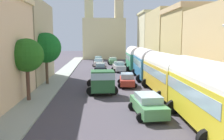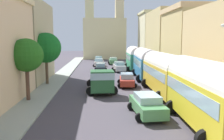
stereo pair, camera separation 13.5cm
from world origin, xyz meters
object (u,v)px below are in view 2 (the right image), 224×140
(parked_bus_3, at_px, (135,57))
(car_5, at_px, (119,67))
(car_3, at_px, (147,105))
(car_2, at_px, (99,60))
(parked_bus_1, at_px, (164,71))
(car_1, at_px, (99,62))
(car_6, at_px, (113,61))
(parked_bus_0, at_px, (206,91))
(car_0, at_px, (101,68))
(parked_bus_2, at_px, (145,62))
(cargo_truck_0, at_px, (101,80))
(car_4, at_px, (127,80))

(parked_bus_3, distance_m, car_5, 3.51)
(car_5, bearing_deg, car_3, -90.22)
(parked_bus_3, height_order, car_2, parked_bus_3)
(car_3, relative_size, car_5, 0.98)
(parked_bus_1, distance_m, parked_bus_3, 18.00)
(car_3, distance_m, car_5, 23.00)
(car_1, relative_size, car_6, 1.00)
(parked_bus_0, height_order, parked_bus_3, parked_bus_0)
(parked_bus_3, bearing_deg, car_0, -161.05)
(parked_bus_0, distance_m, car_6, 37.12)
(parked_bus_3, distance_m, car_1, 9.05)
(parked_bus_0, distance_m, parked_bus_2, 18.00)
(cargo_truck_0, relative_size, car_4, 1.66)
(car_0, bearing_deg, car_4, -76.36)
(car_3, bearing_deg, parked_bus_3, 83.08)
(car_1, bearing_deg, car_0, -88.32)
(parked_bus_1, bearing_deg, car_1, 104.41)
(parked_bus_0, height_order, car_0, parked_bus_0)
(car_6, bearing_deg, car_5, -88.48)
(parked_bus_2, bearing_deg, parked_bus_3, 90.00)
(parked_bus_0, distance_m, car_3, 4.23)
(parked_bus_2, distance_m, car_6, 19.27)
(car_5, bearing_deg, parked_bus_3, 25.74)
(parked_bus_1, height_order, parked_bus_3, parked_bus_3)
(car_1, xyz_separation_m, car_3, (3.30, -30.75, -0.02))
(parked_bus_0, xyz_separation_m, car_6, (-3.17, 36.95, -1.53))
(car_5, relative_size, car_6, 1.08)
(car_3, bearing_deg, car_0, 97.79)
(parked_bus_3, distance_m, car_4, 14.36)
(car_5, bearing_deg, car_4, -91.21)
(parked_bus_3, distance_m, cargo_truck_0, 18.09)
(parked_bus_2, xyz_separation_m, car_1, (-6.26, 15.36, -1.52))
(car_2, bearing_deg, cargo_truck_0, -89.65)
(car_0, relative_size, car_2, 1.09)
(car_4, bearing_deg, car_6, 90.08)
(parked_bus_2, xyz_separation_m, car_5, (-2.87, 7.62, -1.49))
(car_3, relative_size, car_4, 1.07)
(car_2, bearing_deg, parked_bus_0, -80.99)
(parked_bus_1, xyz_separation_m, parked_bus_2, (0.00, 9.00, 0.06))
(car_5, xyz_separation_m, car_6, (-0.30, 11.33, -0.05))
(parked_bus_2, xyz_separation_m, car_2, (-6.29, 21.67, -1.53))
(car_1, bearing_deg, car_2, 90.29)
(parked_bus_0, bearing_deg, car_6, 94.90)
(parked_bus_0, height_order, parked_bus_1, parked_bus_0)
(car_0, bearing_deg, car_2, 91.08)
(parked_bus_1, distance_m, car_2, 31.34)
(parked_bus_1, height_order, car_1, parked_bus_1)
(parked_bus_0, height_order, car_1, parked_bus_0)
(parked_bus_1, relative_size, car_2, 2.55)
(cargo_truck_0, bearing_deg, car_1, 90.37)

